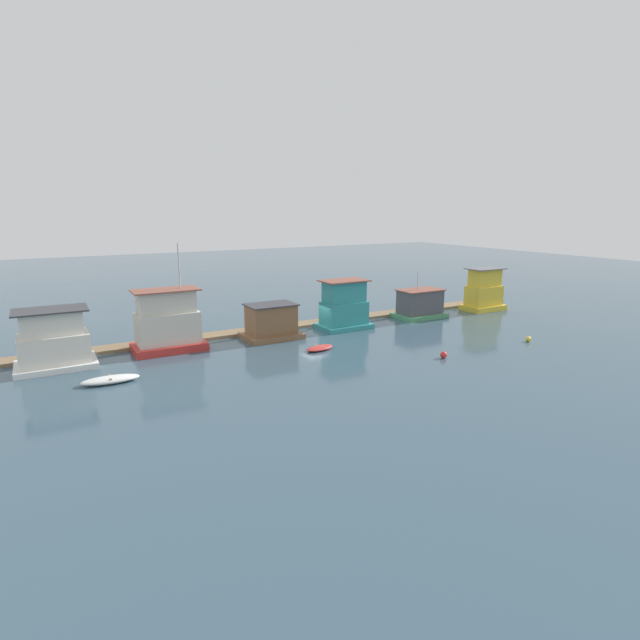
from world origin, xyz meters
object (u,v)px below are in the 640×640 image
houseboat_red (168,324)px  houseboat_green (420,304)px  houseboat_teal (344,307)px  buoy_red (444,355)px  dinghy_white (110,380)px  dinghy_red (320,348)px  houseboat_white (54,342)px  houseboat_yellow (484,292)px  houseboat_brown (271,322)px  buoy_yellow (528,339)px

houseboat_red → houseboat_green: 28.30m
houseboat_teal → buoy_red: 13.37m
dinghy_white → buoy_red: bearing=-16.1°
houseboat_teal → dinghy_red: bearing=-136.8°
houseboat_green → dinghy_red: 17.80m
houseboat_red → dinghy_red: size_ratio=3.12×
houseboat_white → houseboat_yellow: size_ratio=1.13×
houseboat_red → houseboat_teal: houseboat_red is taller
houseboat_brown → buoy_red: 16.50m
houseboat_white → houseboat_red: bearing=3.3°
dinghy_white → buoy_yellow: size_ratio=7.97×
houseboat_red → houseboat_brown: size_ratio=1.72×
houseboat_teal → buoy_yellow: size_ratio=10.53×
houseboat_red → houseboat_white: bearing=-176.7°
buoy_red → houseboat_brown: bearing=126.6°
houseboat_green → houseboat_yellow: houseboat_green is taller
houseboat_teal → dinghy_red: size_ratio=1.80×
houseboat_green → buoy_red: 16.12m
houseboat_red → buoy_yellow: 33.13m
buoy_red → dinghy_red: bearing=136.9°
houseboat_green → dinghy_red: bearing=-159.9°
houseboat_yellow → houseboat_brown: bearing=179.2°
buoy_yellow → houseboat_white: bearing=161.3°
houseboat_brown → dinghy_white: bearing=-158.8°
houseboat_yellow → houseboat_green: bearing=176.6°
buoy_red → houseboat_green: bearing=56.5°
houseboat_white → dinghy_red: (20.52, -5.90, -1.89)m
houseboat_white → dinghy_red: houseboat_white is taller
buoy_red → houseboat_red: bearing=144.8°
buoy_yellow → houseboat_yellow: bearing=58.5°
houseboat_green → dinghy_white: houseboat_green is taller
houseboat_brown → buoy_yellow: bearing=-32.8°
buoy_red → houseboat_teal: bearing=96.9°
dinghy_white → buoy_red: buoy_red is taller
houseboat_brown → dinghy_red: (2.01, -5.92, -1.37)m
houseboat_white → buoy_red: bearing=-25.0°
houseboat_red → houseboat_green: size_ratio=1.63×
buoy_yellow → dinghy_white: bearing=168.6°
houseboat_teal → dinghy_red: houseboat_teal is taller
houseboat_white → dinghy_white: size_ratio=1.43×
houseboat_brown → dinghy_red: houseboat_brown is taller
houseboat_white → buoy_yellow: houseboat_white is taller
dinghy_red → buoy_red: buoy_red is taller
dinghy_white → buoy_red: size_ratio=7.10×
houseboat_white → dinghy_red: 21.44m
houseboat_white → buoy_red: houseboat_white is taller
houseboat_yellow → dinghy_red: size_ratio=1.72×
houseboat_white → houseboat_green: 37.19m
buoy_yellow → houseboat_green: bearing=97.7°
houseboat_teal → houseboat_red: bearing=178.1°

